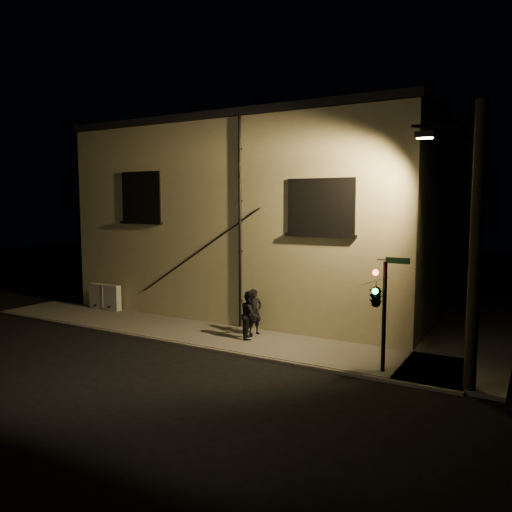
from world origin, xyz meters
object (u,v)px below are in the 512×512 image
Objects in this scene: pedestrian_a at (255,312)px; pedestrian_b at (250,315)px; utility_cabinet at (105,297)px; traffic_signal at (377,295)px; streetlamp_pole at (473,243)px.

pedestrian_b is (0.15, -0.58, 0.02)m from pedestrian_a.
traffic_signal is at bearing -9.65° from utility_cabinet.
utility_cabinet is 1.03× the size of pedestrian_a.
traffic_signal is 3.03m from streetlamp_pole.
pedestrian_a is (8.44, -0.47, 0.28)m from utility_cabinet.
streetlamp_pole is (2.54, -0.11, 1.64)m from traffic_signal.
pedestrian_a reaches higher than utility_cabinet.
utility_cabinet is at bearing 171.46° from streetlamp_pole.
traffic_signal reaches higher than pedestrian_b.
streetlamp_pole is at bearing -83.12° from pedestrian_a.
pedestrian_a is at bearing -3.20° from utility_cabinet.
traffic_signal is 0.44× the size of streetlamp_pole.
utility_cabinet is 1.01× the size of pedestrian_b.
streetlamp_pole is (7.60, -1.38, 3.05)m from pedestrian_b.
streetlamp_pole is (16.18, -2.43, 3.34)m from utility_cabinet.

